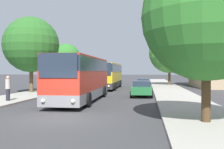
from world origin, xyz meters
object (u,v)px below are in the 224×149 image
(parked_car_right_near, at_px, (142,88))
(tree_right_near, at_px, (169,53))
(parked_car_right_far, at_px, (143,83))
(tree_left_far, at_px, (31,45))
(tree_left_near, at_px, (66,58))
(bus_front, at_px, (81,78))
(tree_right_mid, at_px, (206,16))
(pedestrian_waiting_near, at_px, (8,88))
(bus_middle, at_px, (108,75))

(parked_car_right_near, bearing_deg, tree_right_near, -102.01)
(parked_car_right_near, relative_size, parked_car_right_far, 0.85)
(tree_left_far, distance_m, tree_right_near, 23.39)
(parked_car_right_far, bearing_deg, tree_left_near, -17.10)
(bus_front, xyz_separation_m, parked_car_right_near, (4.70, 4.25, -1.08))
(parked_car_right_far, xyz_separation_m, tree_right_mid, (3.10, -23.67, 4.08))
(bus_front, bearing_deg, parked_car_right_far, 72.56)
(pedestrian_waiting_near, bearing_deg, tree_left_near, -104.76)
(parked_car_right_near, distance_m, pedestrian_waiting_near, 11.61)
(pedestrian_waiting_near, bearing_deg, bus_middle, -127.50)
(bus_middle, height_order, parked_car_right_near, bus_middle)
(parked_car_right_far, distance_m, pedestrian_waiting_near, 19.84)
(tree_left_near, height_order, tree_right_mid, tree_right_mid)
(tree_left_far, bearing_deg, pedestrian_waiting_near, -77.31)
(parked_car_right_far, height_order, tree_left_far, tree_left_far)
(bus_middle, relative_size, parked_car_right_far, 2.57)
(parked_car_right_far, bearing_deg, bus_middle, 4.98)
(tree_left_near, height_order, tree_left_far, tree_left_far)
(bus_front, height_order, tree_right_near, tree_right_near)
(parked_car_right_near, bearing_deg, bus_middle, -65.89)
(parked_car_right_far, bearing_deg, parked_car_right_near, 88.38)
(parked_car_right_near, bearing_deg, tree_left_near, -50.52)
(bus_middle, height_order, tree_right_near, tree_right_near)
(bus_front, xyz_separation_m, tree_left_far, (-7.03, 6.19, 3.33))
(bus_front, height_order, tree_left_far, tree_left_far)
(parked_car_right_near, relative_size, tree_right_mid, 0.54)
(parked_car_right_near, height_order, tree_left_near, tree_left_near)
(tree_left_far, xyz_separation_m, tree_right_near, (15.84, 17.21, 0.19))
(bus_front, height_order, tree_left_near, tree_left_near)
(bus_middle, relative_size, parked_car_right_near, 3.00)
(bus_middle, xyz_separation_m, tree_right_mid, (7.81, -23.11, 3.01))
(tree_right_near, bearing_deg, tree_left_near, -163.60)
(tree_right_mid, bearing_deg, pedestrian_waiting_near, 153.50)
(tree_left_near, relative_size, tree_left_far, 0.81)
(bus_middle, height_order, tree_right_mid, tree_right_mid)
(bus_front, relative_size, tree_left_near, 1.79)
(tree_left_near, distance_m, tree_right_near, 16.68)
(bus_front, height_order, tree_right_mid, tree_right_mid)
(pedestrian_waiting_near, distance_m, tree_left_near, 20.77)
(bus_front, xyz_separation_m, pedestrian_waiting_near, (-5.25, -1.72, -0.74))
(bus_front, xyz_separation_m, tree_left_near, (-7.16, 18.70, 2.51))
(tree_left_near, relative_size, tree_right_mid, 0.85)
(tree_left_near, bearing_deg, tree_right_near, 16.40)
(pedestrian_waiting_near, bearing_deg, tree_right_near, -139.34)
(bus_middle, distance_m, tree_left_far, 11.67)
(tree_right_near, bearing_deg, bus_middle, -136.16)
(parked_car_right_near, relative_size, tree_right_near, 0.47)
(bus_front, bearing_deg, tree_right_near, 68.74)
(pedestrian_waiting_near, relative_size, tree_left_near, 0.29)
(bus_front, height_order, parked_car_right_near, bus_front)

